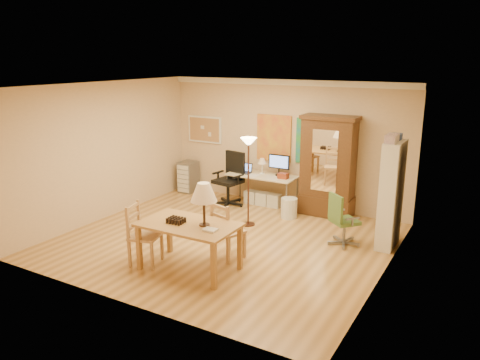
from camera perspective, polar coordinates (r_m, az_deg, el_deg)
The scene contains 16 objects.
floor at distance 8.36m, azimuth -1.89°, elevation -7.38°, with size 5.50×5.50×0.00m, color olive.
crown_molding at distance 9.93m, azimuth 5.58°, elevation 11.77°, with size 5.50×0.08×0.12m, color white.
corkboard at distance 11.06m, azimuth -4.33°, elevation 6.17°, with size 0.90×0.04×0.62m, color #AB8850.
art_panel_left at distance 10.18m, azimuth 4.15°, elevation 5.13°, with size 0.80×0.04×1.00m, color gold.
art_panel_right at distance 9.83m, azimuth 8.90°, elevation 4.64°, with size 0.75×0.04×0.95m, color teal.
dining_table at distance 6.99m, azimuth -5.61°, elevation -4.31°, with size 1.49×0.90×1.39m.
ladder_chair_back at distance 7.52m, azimuth -1.61°, elevation -6.37°, with size 0.54×0.53×0.95m.
ladder_chair_left at distance 7.47m, azimuth -11.70°, elevation -6.72°, with size 0.54×0.56×0.98m.
torchiere_lamp at distance 8.72m, azimuth 1.04°, elevation 2.99°, with size 0.31×0.31×1.71m.
computer_desk at distance 10.16m, azimuth 2.91°, elevation -0.83°, with size 1.51×0.66×1.14m.
office_chair_black at distance 10.23m, azimuth -1.32°, elevation -1.34°, with size 0.71×0.71×1.16m.
office_chair_green at distance 8.29m, azimuth 12.38°, elevation -6.11°, with size 0.59×0.59×0.92m.
drawer_cart at distance 11.27m, azimuth -6.34°, elevation 0.40°, with size 0.37×0.44×0.73m.
armoire at distance 9.59m, azimuth 10.64°, elevation 0.88°, with size 1.11×0.53×2.04m.
bookshelf at distance 8.26m, azimuth 17.93°, elevation -1.76°, with size 0.27×0.73×1.82m.
wastebin at distance 9.48m, azimuth 6.00°, elevation -3.42°, with size 0.33×0.33×0.41m, color silver.
Camera 1 is at (4.07, -6.58, 3.17)m, focal length 35.00 mm.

